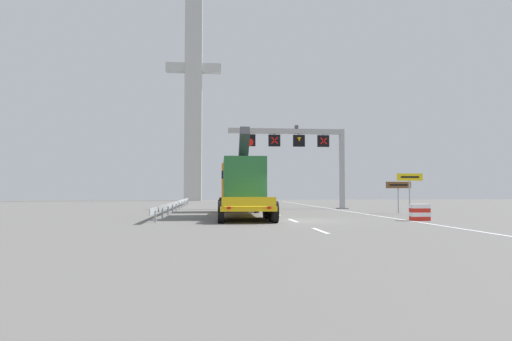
# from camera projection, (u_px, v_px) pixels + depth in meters

# --- Properties ---
(ground) EXTENTS (112.00, 112.00, 0.00)m
(ground) POSITION_uv_depth(u_px,v_px,m) (294.00, 221.00, 23.90)
(ground) COLOR slate
(lane_markings) EXTENTS (0.20, 76.06, 0.01)m
(lane_markings) POSITION_uv_depth(u_px,v_px,m) (248.00, 204.00, 54.45)
(lane_markings) COLOR silver
(lane_markings) RESTS_ON ground
(edge_line_right) EXTENTS (0.20, 63.00, 0.01)m
(edge_line_right) POSITION_uv_depth(u_px,v_px,m) (342.00, 210.00, 36.43)
(edge_line_right) COLOR silver
(edge_line_right) RESTS_ON ground
(overhead_lane_gantry) EXTENTS (10.71, 0.90, 7.47)m
(overhead_lane_gantry) POSITION_uv_depth(u_px,v_px,m) (302.00, 145.00, 39.63)
(overhead_lane_gantry) COLOR #9EA0A5
(overhead_lane_gantry) RESTS_ON ground
(heavy_haul_truck_yellow) EXTENTS (3.18, 14.10, 5.30)m
(heavy_haul_truck_yellow) POSITION_uv_depth(u_px,v_px,m) (241.00, 185.00, 29.64)
(heavy_haul_truck_yellow) COLOR yellow
(heavy_haul_truck_yellow) RESTS_ON ground
(exit_sign_yellow) EXTENTS (1.80, 0.15, 2.80)m
(exit_sign_yellow) POSITION_uv_depth(u_px,v_px,m) (410.00, 183.00, 30.15)
(exit_sign_yellow) COLOR #9EA0A5
(exit_sign_yellow) RESTS_ON ground
(tourist_info_sign_brown) EXTENTS (1.87, 0.15, 2.27)m
(tourist_info_sign_brown) POSITION_uv_depth(u_px,v_px,m) (398.00, 189.00, 32.00)
(tourist_info_sign_brown) COLOR #9EA0A5
(tourist_info_sign_brown) RESTS_ON ground
(crash_barrier_striped) EXTENTS (1.02, 0.55, 0.90)m
(crash_barrier_striped) POSITION_uv_depth(u_px,v_px,m) (420.00, 212.00, 24.06)
(crash_barrier_striped) COLOR red
(crash_barrier_striped) RESTS_ON ground
(guardrail_left) EXTENTS (0.13, 32.44, 0.76)m
(guardrail_left) POSITION_uv_depth(u_px,v_px,m) (177.00, 203.00, 37.36)
(guardrail_left) COLOR #999EA3
(guardrail_left) RESTS_ON ground
(bridge_pylon_distant) EXTENTS (9.00, 2.00, 35.23)m
(bridge_pylon_distant) POSITION_uv_depth(u_px,v_px,m) (193.00, 91.00, 72.91)
(bridge_pylon_distant) COLOR #B7B7B2
(bridge_pylon_distant) RESTS_ON ground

